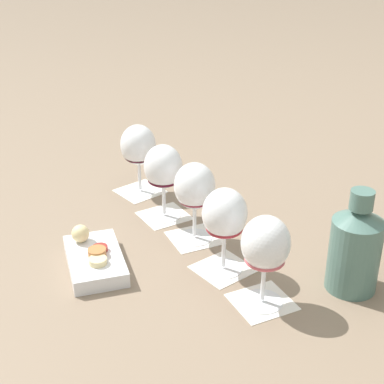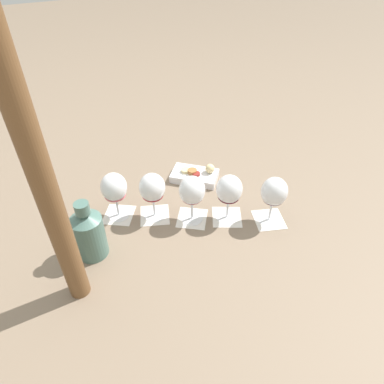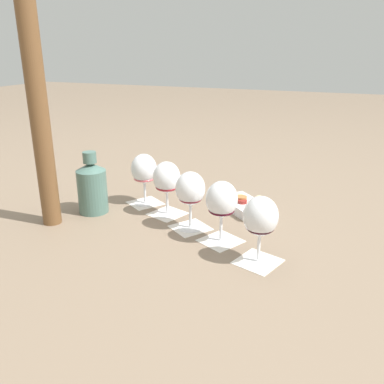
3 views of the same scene
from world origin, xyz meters
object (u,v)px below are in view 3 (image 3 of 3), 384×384
at_px(snack_dish, 245,205).
at_px(wine_glass_1, 167,180).
at_px(wine_glass_2, 190,191).
at_px(ceramic_vase, 92,186).
at_px(wine_glass_4, 260,219).
at_px(wine_glass_0, 144,171).
at_px(wine_glass_3, 222,202).
at_px(umbrella_pole, 31,47).

bearing_deg(snack_dish, wine_glass_1, -150.67).
bearing_deg(wine_glass_1, wine_glass_2, -33.14).
bearing_deg(ceramic_vase, wine_glass_4, -12.05).
distance_m(wine_glass_0, wine_glass_3, 0.37).
height_order(wine_glass_3, umbrella_pole, umbrella_pole).
xyz_separation_m(wine_glass_1, wine_glass_2, (0.11, -0.07, -0.00)).
bearing_deg(wine_glass_4, wine_glass_2, 152.26).
bearing_deg(wine_glass_0, snack_dish, 11.43).
bearing_deg(wine_glass_0, umbrella_pole, -126.70).
relative_size(wine_glass_0, wine_glass_2, 1.00).
height_order(wine_glass_0, snack_dish, wine_glass_0).
distance_m(wine_glass_2, wine_glass_4, 0.26).
height_order(wine_glass_0, wine_glass_4, same).
bearing_deg(snack_dish, wine_glass_2, -119.77).
bearing_deg(wine_glass_2, umbrella_pole, -163.38).
height_order(wine_glass_2, wine_glass_3, same).
distance_m(wine_glass_4, ceramic_vase, 0.58).
height_order(wine_glass_2, snack_dish, wine_glass_2).
bearing_deg(wine_glass_2, wine_glass_0, 149.75).
relative_size(wine_glass_4, umbrella_pole, 0.17).
relative_size(wine_glass_1, wine_glass_3, 1.00).
xyz_separation_m(wine_glass_4, snack_dish, (-0.12, 0.31, -0.10)).
relative_size(wine_glass_0, ceramic_vase, 0.86).
bearing_deg(wine_glass_1, wine_glass_3, -28.51).
height_order(wine_glass_0, ceramic_vase, ceramic_vase).
bearing_deg(umbrella_pole, wine_glass_1, 32.96).
bearing_deg(wine_glass_4, umbrella_pole, 179.89).
bearing_deg(ceramic_vase, wine_glass_0, 47.17).
bearing_deg(wine_glass_2, ceramic_vase, -179.95).
relative_size(wine_glass_2, wine_glass_3, 1.00).
distance_m(wine_glass_1, snack_dish, 0.27).
distance_m(wine_glass_3, wine_glass_4, 0.14).
bearing_deg(wine_glass_1, umbrella_pole, -147.04).
xyz_separation_m(wine_glass_2, snack_dish, (0.11, 0.19, -0.10)).
relative_size(ceramic_vase, umbrella_pole, 0.20).
bearing_deg(wine_glass_3, snack_dish, 89.63).
bearing_deg(wine_glass_2, wine_glass_4, -27.74).
relative_size(wine_glass_1, ceramic_vase, 0.86).
xyz_separation_m(wine_glass_3, umbrella_pole, (-0.51, -0.07, 0.38)).
xyz_separation_m(wine_glass_0, snack_dish, (0.33, 0.07, -0.10)).
xyz_separation_m(wine_glass_3, ceramic_vase, (-0.44, 0.05, -0.03)).
distance_m(wine_glass_0, snack_dish, 0.35).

